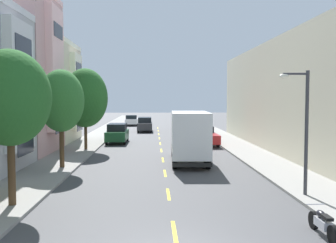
{
  "coord_description": "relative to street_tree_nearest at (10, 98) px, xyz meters",
  "views": [
    {
      "loc": [
        -0.7,
        -10.51,
        4.43
      ],
      "look_at": [
        0.69,
        25.0,
        2.3
      ],
      "focal_mm": 40.98,
      "sensor_mm": 36.0,
      "label": 1
    }
  ],
  "objects": [
    {
      "name": "parked_suv_forest",
      "position": [
        2.12,
        22.78,
        -3.46
      ],
      "size": [
        2.02,
        4.83,
        1.93
      ],
      "color": "#194C28",
      "rests_on": "ground_plane"
    },
    {
      "name": "street_lamp",
      "position": [
        12.32,
        1.17,
        -1.03
      ],
      "size": [
        1.35,
        0.28,
        5.52
      ],
      "color": "#38383D",
      "rests_on": "sidewalk_right"
    },
    {
      "name": "lane_centerline_dashes",
      "position": [
        6.4,
        19.51,
        -4.44
      ],
      "size": [
        0.14,
        47.2,
        0.01
      ],
      "color": "yellow",
      "rests_on": "ground_plane"
    },
    {
      "name": "parked_pickup_red",
      "position": [
        10.69,
        20.84,
        -3.62
      ],
      "size": [
        2.05,
        5.32,
        1.73
      ],
      "color": "#AD1E1E",
      "rests_on": "ground_plane"
    },
    {
      "name": "apartment_block_opposite",
      "position": [
        20.1,
        15.01,
        0.13
      ],
      "size": [
        10.0,
        36.0,
        9.15
      ],
      "primitive_type": "cube",
      "color": "beige",
      "rests_on": "ground_plane"
    },
    {
      "name": "street_tree_third",
      "position": [
        0.0,
        17.01,
        0.03
      ],
      "size": [
        3.77,
        3.77,
        6.83
      ],
      "color": "#47331E",
      "rests_on": "sidewalk_left"
    },
    {
      "name": "delivery_box_truck",
      "position": [
        8.19,
        10.6,
        -2.48
      ],
      "size": [
        2.67,
        7.41,
        3.53
      ],
      "color": "white",
      "rests_on": "ground_plane"
    },
    {
      "name": "parked_suv_silver",
      "position": [
        10.67,
        38.97,
        -3.46
      ],
      "size": [
        1.98,
        4.81,
        1.93
      ],
      "color": "#B2B5BA",
      "rests_on": "ground_plane"
    },
    {
      "name": "street_tree_second",
      "position": [
        0.0,
        8.5,
        -0.17
      ],
      "size": [
        2.84,
        2.84,
        6.09
      ],
      "color": "#47331E",
      "rests_on": "sidewalk_left"
    },
    {
      "name": "sidewalk_left",
      "position": [
        -0.7,
        23.01,
        -4.38
      ],
      "size": [
        3.2,
        120.0,
        0.14
      ],
      "primitive_type": "cube",
      "color": "gray",
      "rests_on": "ground_plane"
    },
    {
      "name": "sidewalk_right",
      "position": [
        13.5,
        23.01,
        -4.38
      ],
      "size": [
        3.2,
        120.0,
        0.14
      ],
      "primitive_type": "cube",
      "color": "gray",
      "rests_on": "ground_plane"
    },
    {
      "name": "townhouse_fourth_cream",
      "position": [
        -7.79,
        23.57,
        0.36
      ],
      "size": [
        11.81,
        8.05,
        10.01
      ],
      "color": "beige",
      "rests_on": "ground_plane"
    },
    {
      "name": "parked_motorcycle",
      "position": [
        11.15,
        -3.61,
        -4.04
      ],
      "size": [
        0.62,
        2.05,
        0.9
      ],
      "color": "black",
      "rests_on": "ground_plane"
    },
    {
      "name": "parked_pickup_white",
      "position": [
        2.14,
        47.73,
        -3.62
      ],
      "size": [
        2.16,
        5.36,
        1.73
      ],
      "color": "silver",
      "rests_on": "ground_plane"
    },
    {
      "name": "moving_charcoal_sedan",
      "position": [
        4.6,
        35.81,
        -3.46
      ],
      "size": [
        1.95,
        4.8,
        1.93
      ],
      "color": "#333338",
      "rests_on": "ground_plane"
    },
    {
      "name": "street_tree_nearest",
      "position": [
        0.0,
        0.0,
        0.0
      ],
      "size": [
        3.23,
        3.23,
        6.26
      ],
      "color": "#47331E",
      "rests_on": "sidewalk_left"
    },
    {
      "name": "ground_plane",
      "position": [
        6.4,
        25.01,
        -4.45
      ],
      "size": [
        160.0,
        160.0,
        0.0
      ],
      "primitive_type": "plane",
      "color": "#424244"
    },
    {
      "name": "parked_pickup_teal",
      "position": [
        10.64,
        27.45,
        -3.62
      ],
      "size": [
        2.07,
        5.33,
        1.73
      ],
      "color": "#195B60",
      "rests_on": "ground_plane"
    }
  ]
}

